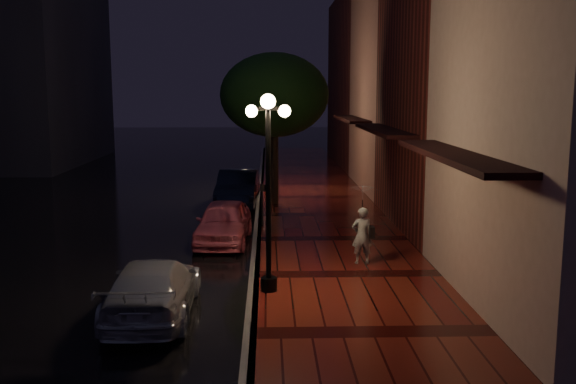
% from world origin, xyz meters
% --- Properties ---
extents(ground, '(120.00, 120.00, 0.00)m').
position_xyz_m(ground, '(0.00, 0.00, 0.00)').
color(ground, black).
rests_on(ground, ground).
extents(sidewalk, '(4.50, 60.00, 0.15)m').
position_xyz_m(sidewalk, '(2.25, 0.00, 0.07)').
color(sidewalk, '#4C100D').
rests_on(sidewalk, ground).
extents(curb, '(0.25, 60.00, 0.15)m').
position_xyz_m(curb, '(0.00, 0.00, 0.07)').
color(curb, '#595451').
rests_on(curb, ground).
extents(storefront_mid, '(5.00, 8.00, 11.00)m').
position_xyz_m(storefront_mid, '(7.00, 2.00, 5.50)').
color(storefront_mid, '#511914').
rests_on(storefront_mid, ground).
extents(storefront_far, '(5.00, 8.00, 9.00)m').
position_xyz_m(storefront_far, '(7.00, 10.00, 4.50)').
color(storefront_far, '#8C5951').
rests_on(storefront_far, ground).
extents(storefront_extra, '(5.00, 12.00, 10.00)m').
position_xyz_m(storefront_extra, '(7.00, 20.00, 5.00)').
color(storefront_extra, '#511914').
rests_on(storefront_extra, ground).
extents(streetlamp_near, '(0.96, 0.36, 4.31)m').
position_xyz_m(streetlamp_near, '(0.35, -5.00, 2.60)').
color(streetlamp_near, black).
rests_on(streetlamp_near, sidewalk).
extents(streetlamp_far, '(0.96, 0.36, 4.31)m').
position_xyz_m(streetlamp_far, '(0.35, 9.00, 2.60)').
color(streetlamp_far, black).
rests_on(streetlamp_far, sidewalk).
extents(street_tree, '(4.16, 4.16, 5.80)m').
position_xyz_m(street_tree, '(0.61, 5.99, 4.24)').
color(street_tree, black).
rests_on(street_tree, sidewalk).
extents(pink_car, '(1.71, 3.80, 1.27)m').
position_xyz_m(pink_car, '(-0.99, 0.15, 0.63)').
color(pink_car, '#D6586D').
rests_on(pink_car, ground).
extents(navy_car, '(1.65, 4.35, 1.42)m').
position_xyz_m(navy_car, '(-0.85, 6.32, 0.71)').
color(navy_car, black).
rests_on(navy_car, ground).
extents(silver_car, '(1.70, 4.08, 1.18)m').
position_xyz_m(silver_car, '(-1.99, -6.14, 0.59)').
color(silver_car, '#ACADB4').
rests_on(silver_car, ground).
extents(woman_with_umbrella, '(0.85, 0.86, 2.04)m').
position_xyz_m(woman_with_umbrella, '(2.73, -2.80, 1.50)').
color(woman_with_umbrella, white).
rests_on(woman_with_umbrella, sidewalk).
extents(parking_meter, '(0.15, 0.13, 1.38)m').
position_xyz_m(parking_meter, '(0.15, 1.85, 0.99)').
color(parking_meter, black).
rests_on(parking_meter, sidewalk).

